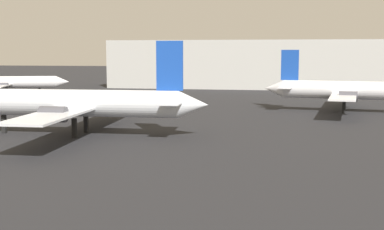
{
  "coord_description": "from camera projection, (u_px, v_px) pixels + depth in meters",
  "views": [
    {
      "loc": [
        1.66,
        -10.61,
        8.97
      ],
      "look_at": [
        -6.36,
        34.1,
        3.27
      ],
      "focal_mm": 47.02,
      "sensor_mm": 36.0,
      "label": 1
    }
  ],
  "objects": [
    {
      "name": "airplane_on_taxiway",
      "position": [
        72.0,
        103.0,
        54.37
      ],
      "size": [
        30.46,
        28.14,
        10.14
      ],
      "rotation": [
        0.0,
        0.0,
        3.18
      ],
      "color": "silver",
      "rests_on": "ground_plane"
    },
    {
      "name": "airplane_distant",
      "position": [
        350.0,
        90.0,
        75.12
      ],
      "size": [
        26.26,
        26.44,
        9.31
      ],
      "rotation": [
        0.0,
        0.0,
        -0.14
      ],
      "color": "white",
      "rests_on": "ground_plane"
    },
    {
      "name": "airplane_far_left",
      "position": [
        8.0,
        82.0,
        101.38
      ],
      "size": [
        23.37,
        20.9,
        8.77
      ],
      "rotation": [
        0.0,
        0.0,
        0.31
      ],
      "color": "white",
      "rests_on": "ground_plane"
    },
    {
      "name": "terminal_building",
      "position": [
        299.0,
        64.0,
        125.36
      ],
      "size": [
        94.6,
        18.09,
        11.85
      ],
      "primitive_type": "cube",
      "color": "#B7B7B2",
      "rests_on": "ground_plane"
    }
  ]
}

